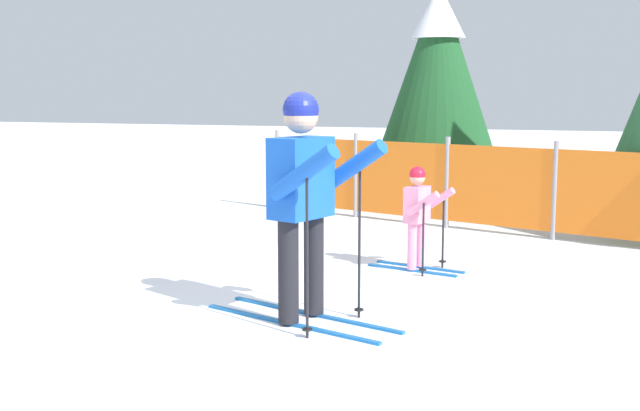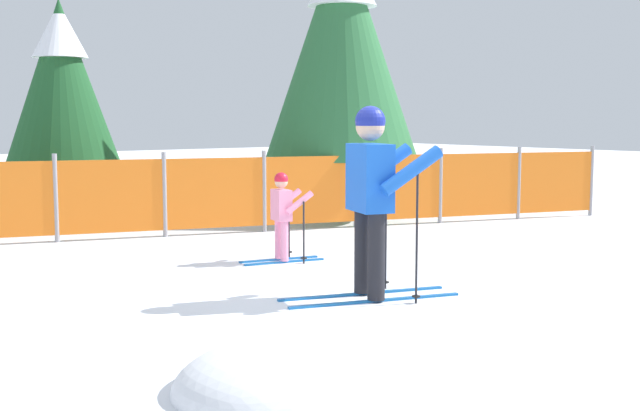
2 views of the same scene
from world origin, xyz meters
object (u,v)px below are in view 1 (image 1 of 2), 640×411
Objects in this scene: skier_adult at (304,186)px; safety_fence at (616,195)px; conifer_far at (438,66)px; skier_child at (419,211)px.

safety_fence is (2.16, 3.76, -0.44)m from skier_adult.
conifer_far is (-0.34, 6.48, 1.03)m from skier_adult.
conifer_far is at bearing 132.58° from safety_fence.
conifer_far is at bearing 110.66° from skier_adult.
skier_adult is 1.70× the size of skier_child.
skier_adult is at bearing -88.18° from skier_child.
conifer_far reaches higher than skier_child.
safety_fence is (1.75, 1.82, -0.01)m from skier_child.
skier_adult is 4.36m from safety_fence.
skier_adult is 6.57m from conifer_far.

